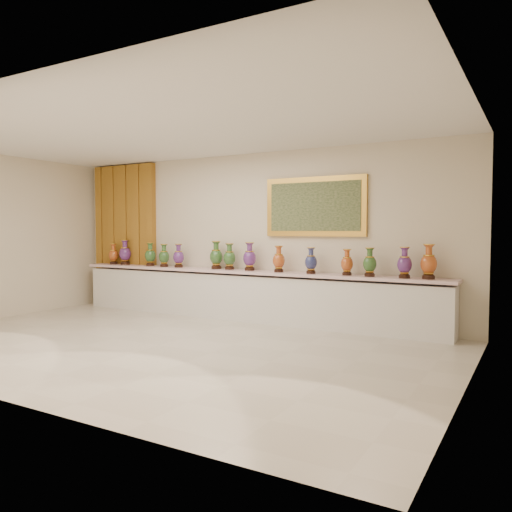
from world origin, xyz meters
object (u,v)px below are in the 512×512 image
(vase_0, at_px, (114,255))
(vase_1, at_px, (125,253))
(counter, at_px, (243,296))
(vase_2, at_px, (150,255))

(vase_0, distance_m, vase_1, 0.30)
(counter, relative_size, vase_1, 14.12)
(vase_0, distance_m, vase_2, 1.01)
(vase_0, bearing_deg, vase_1, 6.44)
(vase_0, xyz_separation_m, vase_1, (0.30, 0.03, 0.04))
(counter, bearing_deg, vase_1, 179.64)
(counter, bearing_deg, vase_2, -179.74)
(vase_0, bearing_deg, vase_2, 0.31)
(counter, relative_size, vase_2, 15.55)
(counter, distance_m, vase_0, 3.25)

